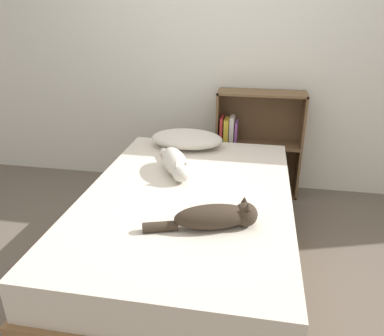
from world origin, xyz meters
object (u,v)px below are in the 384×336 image
(bed, at_px, (188,231))
(pillow, at_px, (187,139))
(cat_dark, at_px, (217,217))
(bookshelf, at_px, (255,141))
(cat_light, at_px, (175,163))

(bed, distance_m, pillow, 0.87)
(pillow, height_order, cat_dark, cat_dark)
(bookshelf, bearing_deg, cat_light, -117.80)
(bed, relative_size, pillow, 3.39)
(cat_dark, bearing_deg, bed, 104.31)
(cat_dark, bearing_deg, cat_light, 102.50)
(pillow, relative_size, cat_dark, 0.99)
(pillow, relative_size, bookshelf, 0.61)
(cat_dark, bearing_deg, pillow, 90.89)
(pillow, relative_size, cat_light, 1.06)
(pillow, distance_m, cat_light, 0.52)
(pillow, xyz_separation_m, cat_dark, (0.38, -1.15, -0.01))
(cat_light, xyz_separation_m, cat_dark, (0.36, -0.63, -0.01))
(pillow, xyz_separation_m, cat_light, (0.02, -0.52, 0.01))
(bed, bearing_deg, pillow, 101.35)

